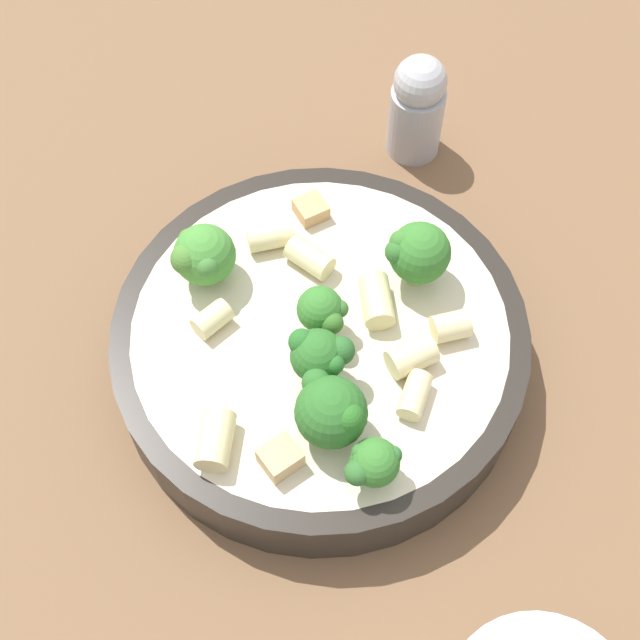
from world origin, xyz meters
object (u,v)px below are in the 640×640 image
Objects in this scene: chicken_chunk_1 at (280,458)px; broccoli_floret_2 at (324,355)px; pasta_bowl at (320,344)px; rigatoni_3 at (451,322)px; chicken_chunk_0 at (311,209)px; broccoli_floret_5 at (328,311)px; rigatoni_7 at (415,395)px; rigatoni_2 at (310,258)px; broccoli_floret_4 at (202,255)px; rigatoni_6 at (377,301)px; broccoli_floret_3 at (417,253)px; rigatoni_0 at (412,357)px; broccoli_floret_0 at (373,463)px; broccoli_floret_1 at (332,411)px; rigatoni_5 at (212,319)px; pepper_shaker at (417,106)px; rigatoni_4 at (215,440)px; rigatoni_1 at (270,237)px.

broccoli_floret_2 is at bearing -111.83° from chicken_chunk_1.
rigatoni_3 is at bearing -177.63° from pasta_bowl.
rigatoni_3 is 1.15× the size of chicken_chunk_0.
rigatoni_7 is (-0.05, 0.04, -0.01)m from broccoli_floret_5.
rigatoni_2 reaches higher than chicken_chunk_0.
broccoli_floret_4 reaches higher than rigatoni_6.
broccoli_floret_3 is 0.06m from broccoli_floret_5.
broccoli_floret_3 is 1.12× the size of broccoli_floret_4.
broccoli_floret_4 is 0.10m from rigatoni_6.
pasta_bowl is 0.06m from rigatoni_0.
broccoli_floret_0 is 0.74× the size of broccoli_floret_1.
pasta_bowl is 11.17× the size of rigatoni_5.
chicken_chunk_0 is (0.02, -0.14, -0.02)m from broccoli_floret_1.
broccoli_floret_4 is 0.14m from rigatoni_3.
rigatoni_0 is 0.09m from chicken_chunk_1.
rigatoni_3 is at bearing -136.89° from chicken_chunk_1.
broccoli_floret_1 is 0.53× the size of pepper_shaker.
broccoli_floret_3 reaches higher than rigatoni_3.
broccoli_floret_4 reaches higher than rigatoni_2.
rigatoni_4 reaches higher than rigatoni_5.
rigatoni_1 and rigatoni_5 have the same top height.
rigatoni_7 is (-0.05, 0.01, -0.02)m from broccoli_floret_2.
broccoli_floret_5 is at bearing 73.18° from pepper_shaker.
rigatoni_4 reaches higher than rigatoni_2.
broccoli_floret_5 is 1.78× the size of chicken_chunk_1.
broccoli_floret_3 is at bearing -178.11° from broccoli_floret_4.
rigatoni_2 is at bearing 91.51° from chicken_chunk_0.
chicken_chunk_0 is at bearing -83.13° from broccoli_floret_1.
broccoli_floret_3 is at bearing -90.74° from rigatoni_7.
broccoli_floret_4 is at bearing -24.28° from rigatoni_0.
rigatoni_3 is at bearing 153.30° from rigatoni_2.
rigatoni_0 is 0.09m from rigatoni_2.
chicken_chunk_1 reaches higher than pasta_bowl.
rigatoni_0 is at bearing -138.14° from chicken_chunk_1.
broccoli_floret_5 is 0.07m from rigatoni_3.
pepper_shaker is at bearing -113.58° from rigatoni_4.
broccoli_floret_2 is 1.44× the size of rigatoni_1.
broccoli_floret_3 is 1.43× the size of rigatoni_6.
rigatoni_2 is at bearing -110.19° from rigatoni_4.
rigatoni_7 is at bearing 124.79° from rigatoni_2.
broccoli_floret_4 reaches higher than pasta_bowl.
chicken_chunk_1 is at bearing 73.73° from pepper_shaker.
rigatoni_7 is (-0.11, 0.04, -0.00)m from rigatoni_5.
pepper_shaker is at bearing -99.28° from rigatoni_6.
broccoli_floret_4 reaches higher than rigatoni_7.
broccoli_floret_5 is 0.07m from rigatoni_5.
pepper_shaker is at bearing -108.23° from pasta_bowl.
chicken_chunk_0 is at bearing -134.52° from rigatoni_1.
broccoli_floret_4 reaches higher than rigatoni_1.
broccoli_floret_0 is 1.03× the size of rigatoni_6.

